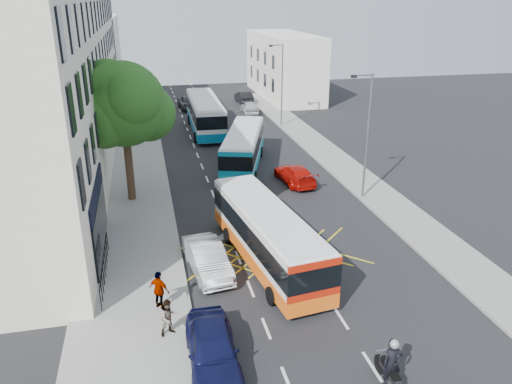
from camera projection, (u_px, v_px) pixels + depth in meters
ground at (341, 318)px, 20.74m from camera, size 120.00×120.00×0.00m
pavement_left at (132, 200)px, 32.56m from camera, size 5.00×70.00×0.15m
pavement_right at (360, 181)px, 35.86m from camera, size 3.00×70.00×0.15m
terrace_main at (50, 77)px, 37.58m from camera, size 8.30×45.00×13.50m
terrace_far at (87, 56)px, 65.90m from camera, size 8.00×20.00×10.00m
building_right at (284, 65)px, 65.08m from camera, size 6.00×18.00×8.00m
street_tree at (123, 105)px, 30.25m from camera, size 6.30×5.70×8.80m
lamp_near at (366, 131)px, 31.20m from camera, size 1.45×0.15×8.00m
lamp_far at (281, 81)px, 49.35m from camera, size 1.45×0.15×8.00m
railings at (104, 266)px, 23.28m from camera, size 0.08×5.60×1.14m
bus_near at (267, 236)px, 24.45m from camera, size 3.77×10.53×2.90m
bus_mid at (243, 148)px, 38.50m from camera, size 5.35×10.48×2.88m
bus_far at (205, 114)px, 48.69m from camera, size 3.09×11.73×3.29m
motorbike at (391, 366)px, 16.65m from camera, size 0.70×2.29×2.03m
parked_car_blue at (213, 349)px, 17.78m from camera, size 1.86×4.46×1.51m
parked_car_silver at (207, 259)px, 23.93m from camera, size 2.12×4.60×1.46m
red_hatchback at (295, 174)px, 35.45m from camera, size 2.32×4.71×1.32m
distant_car_grey at (190, 103)px, 58.77m from camera, size 2.71×5.26×1.42m
distant_car_silver at (250, 107)px, 56.27m from camera, size 2.03×4.39×1.46m
distant_car_dark at (244, 97)px, 62.14m from camera, size 1.77×4.43×1.43m
pedestrian_near at (169, 317)px, 19.25m from camera, size 0.91×0.81×1.53m
pedestrian_far at (159, 290)px, 20.87m from camera, size 1.03×0.97×1.71m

